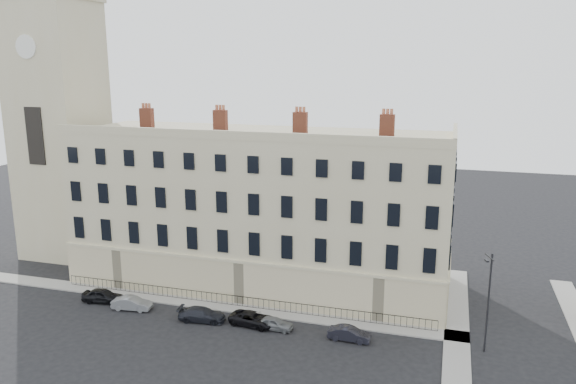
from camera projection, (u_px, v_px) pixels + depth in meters
name	position (u px, v px, depth m)	size (l,w,h in m)	color
ground	(284.00, 344.00, 43.88)	(160.00, 160.00, 0.00)	black
terrace	(261.00, 208.00, 54.99)	(36.22, 12.22, 17.00)	#C5B992
church_tower	(57.00, 89.00, 60.96)	(8.00, 8.13, 44.00)	#C5B992
pavement_terrace	(195.00, 303.00, 51.29)	(48.00, 2.00, 0.12)	gray
pavement_east_return	(457.00, 320.00, 47.77)	(2.00, 24.00, 0.12)	gray
railings	(237.00, 301.00, 50.45)	(35.00, 0.04, 0.96)	black
car_a	(103.00, 296.00, 51.38)	(1.51, 3.74, 1.28)	black
car_b	(132.00, 303.00, 49.87)	(1.23, 3.53, 1.16)	slate
car_c	(202.00, 314.00, 47.68)	(1.64, 4.04, 1.17)	black
car_d	(253.00, 319.00, 46.91)	(1.86, 4.03, 1.12)	black
car_e	(274.00, 323.00, 46.18)	(1.26, 3.13, 1.07)	slate
car_f	(349.00, 334.00, 44.37)	(1.17, 3.36, 1.11)	black
streetlamp	(488.00, 298.00, 41.72)	(0.71, 1.64, 7.88)	#29292D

